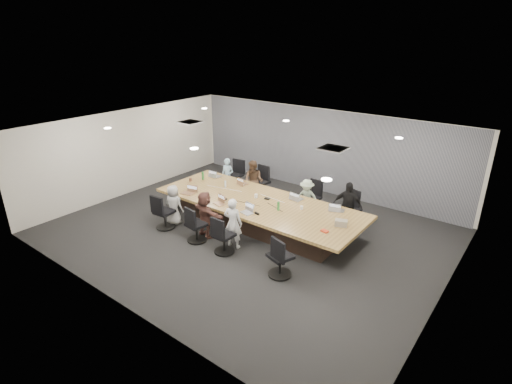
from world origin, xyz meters
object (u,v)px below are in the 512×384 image
Objects in this scene: laptop_1 at (243,184)px; laptop_5 at (219,204)px; person_6 at (233,223)px; mug_brown at (191,180)px; chair_6 at (224,238)px; laptop_4 at (188,193)px; person_5 at (205,214)px; canvas_bag at (341,223)px; bottle_green_right at (278,206)px; conference_table at (258,212)px; person_3 at (347,206)px; chair_4 at (165,215)px; chair_0 at (234,178)px; stapler at (257,213)px; bottle_clear at (225,184)px; bottle_green_left at (203,176)px; person_1 at (254,181)px; chair_1 at (260,185)px; laptop_2 at (297,199)px; chair_7 at (280,259)px; laptop_3 at (338,210)px; laptop_6 at (247,213)px; chair_3 at (352,212)px; person_0 at (227,176)px; chair_2 at (312,200)px; person_2 at (307,198)px; laptop_0 at (216,176)px; snack_packet at (325,231)px; chair_5 at (196,227)px.

laptop_1 and laptop_5 have the same top height.
mug_brown is (-2.88, 1.33, 0.13)m from person_6.
laptop_4 is at bearing 158.95° from chair_6.
canvas_bag is at bearing -145.63° from person_5.
bottle_green_right is (2.75, 0.65, 0.11)m from laptop_4.
laptop_5 reaches higher than conference_table.
chair_4 is at bearing -154.80° from person_3.
chair_0 is 2.48× the size of laptop_4.
person_3 reaches higher than stapler.
conference_table is at bearing -10.24° from bottle_clear.
bottle_green_left reaches higher than conference_table.
canvas_bag is (3.70, -1.33, 0.15)m from person_1.
bottle_clear is 1.84× the size of mug_brown.
chair_1 is 5.95× the size of stapler.
laptop_4 is (-0.76, -2.50, 0.31)m from chair_1.
chair_7 is at bearing 120.43° from laptop_2.
laptop_3 is at bearing 27.37° from chair_4.
chair_1 is at bearing 59.56° from laptop_4.
person_3 is (2.04, 1.35, 0.28)m from conference_table.
bottle_green_left is at bearing 172.29° from conference_table.
chair_7 is 2.66m from person_5.
person_1 is 2.59m from laptop_6.
chair_3 is at bearing -135.54° from person_6.
person_0 reaches higher than laptop_2.
chair_0 is 1.14× the size of chair_2.
laptop_4 reaches higher than chair_3.
person_2 is (2.72, 3.05, 0.17)m from chair_4.
laptop_1 and laptop_2 have the same top height.
chair_0 is at bearing -92.04° from laptop_0.
chair_0 is at bearing 160.73° from canvas_bag.
person_0 is 3.78× the size of laptop_1.
chair_2 is 0.94× the size of chair_4.
bottle_green_right reaches higher than laptop_1.
laptop_1 is 1.60× the size of bottle_clear.
chair_6 reaches higher than laptop_2.
bottle_clear reaches higher than laptop_3.
chair_2 is 0.92× the size of chair_7.
person_2 is 1.29m from person_3.
canvas_bag is at bearing 38.32° from chair_6.
laptop_1 is 1.10× the size of canvas_bag.
bottle_green_right is (2.75, 1.55, 0.45)m from chair_4.
bottle_clear is 3.86m from snack_packet.
stapler is at bearing -118.58° from bottle_green_right.
person_6 is at bearing -60.15° from person_0.
chair_4 is 7.54× the size of mug_brown.
chair_7 is 0.61× the size of person_3.
snack_packet is (2.10, 0.85, 0.09)m from person_6.
bottle_green_right is at bearing 71.65° from stapler.
laptop_2 is 3.17× the size of mug_brown.
chair_5 is at bearing -152.02° from canvas_bag.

